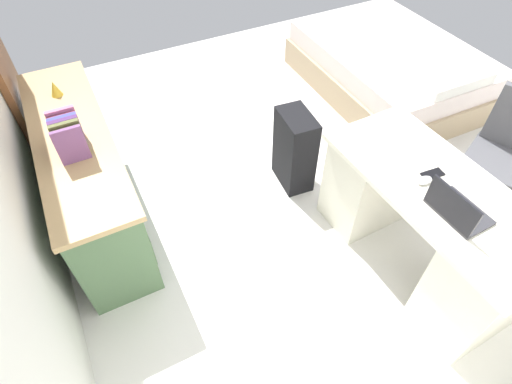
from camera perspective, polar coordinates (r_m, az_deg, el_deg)
ground_plane at (r=3.53m, az=11.32°, el=2.22°), size 5.49×5.49×0.00m
desk at (r=2.83m, az=22.32°, el=-4.24°), size 1.46×0.70×0.75m
office_chair at (r=3.44m, az=30.97°, el=3.37°), size 0.61×0.61×0.94m
credenza at (r=3.16m, az=-22.51°, el=2.19°), size 1.80×0.48×0.77m
bed at (r=4.57m, az=18.36°, el=16.15°), size 1.93×1.44×0.58m
suitcase_black at (r=3.22m, az=5.43°, el=5.85°), size 0.38×0.25×0.65m
laptop at (r=2.41m, az=26.26°, el=-2.19°), size 0.32×0.23×0.21m
computer_mouse at (r=2.55m, az=22.56°, el=1.51°), size 0.06×0.10×0.03m
cell_phone_by_mouse at (r=2.62m, az=23.51°, el=2.33°), size 0.08×0.14×0.01m
book_row at (r=2.72m, az=-24.84°, el=7.31°), size 0.27×0.17×0.24m
figurine_small at (r=3.30m, az=-26.38°, el=12.87°), size 0.08×0.08×0.11m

